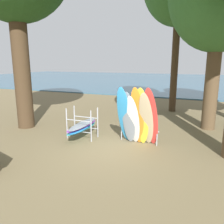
# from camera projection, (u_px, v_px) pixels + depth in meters

# --- Properties ---
(ground_plane) EXTENTS (80.00, 80.00, 0.00)m
(ground_plane) POSITION_uv_depth(u_px,v_px,m) (114.00, 148.00, 8.23)
(ground_plane) COLOR brown
(lake_water) EXTENTS (80.00, 36.00, 0.10)m
(lake_water) POSITION_uv_depth(u_px,v_px,m) (184.00, 81.00, 35.38)
(lake_water) COLOR #38607A
(lake_water) RESTS_ON ground
(leaning_board_pile) EXTENTS (1.64, 0.86, 2.23)m
(leaning_board_pile) POSITION_uv_depth(u_px,v_px,m) (137.00, 118.00, 8.35)
(leaning_board_pile) COLOR #2D8ED1
(leaning_board_pile) RESTS_ON ground
(board_storage_rack) EXTENTS (1.15, 2.13, 1.25)m
(board_storage_rack) POSITION_uv_depth(u_px,v_px,m) (82.00, 126.00, 9.29)
(board_storage_rack) COLOR #9EA0A5
(board_storage_rack) RESTS_ON ground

